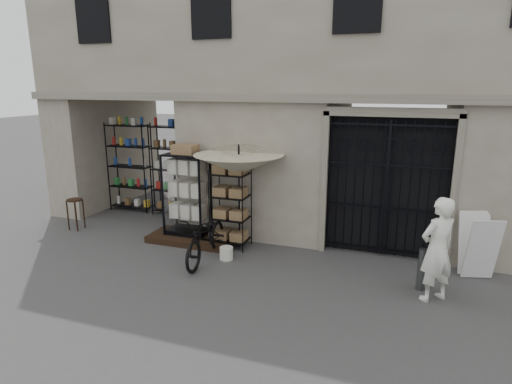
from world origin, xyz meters
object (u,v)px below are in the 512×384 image
at_px(wire_rack, 231,209).
at_px(wooden_stool, 76,213).
at_px(display_cabinet, 187,198).
at_px(white_bucket, 226,253).
at_px(market_umbrella, 239,159).
at_px(shopkeeper, 432,299).
at_px(steel_bollard, 422,269).
at_px(bicycle, 207,260).
at_px(easel_sign, 478,246).

xyz_separation_m(wire_rack, wooden_stool, (-4.09, -0.21, -0.45)).
bearing_deg(wire_rack, display_cabinet, 170.62).
xyz_separation_m(white_bucket, wooden_stool, (-4.28, 0.51, 0.28)).
height_order(market_umbrella, shopkeeper, market_umbrella).
relative_size(display_cabinet, white_bucket, 7.37).
bearing_deg(white_bucket, steel_bollard, -1.54).
height_order(display_cabinet, market_umbrella, market_umbrella).
distance_m(wire_rack, bicycle, 1.25).
relative_size(wire_rack, shopkeeper, 0.99).
height_order(bicycle, shopkeeper, bicycle).
bearing_deg(wooden_stool, white_bucket, -6.75).
height_order(steel_bollard, shopkeeper, steel_bollard).
height_order(market_umbrella, easel_sign, market_umbrella).
bearing_deg(wooden_stool, display_cabinet, 5.42).
bearing_deg(steel_bollard, display_cabinet, 170.02).
xyz_separation_m(display_cabinet, white_bucket, (1.31, -0.79, -0.86)).
bearing_deg(shopkeeper, white_bucket, -45.78).
bearing_deg(display_cabinet, shopkeeper, -9.38).
bearing_deg(display_cabinet, easel_sign, 3.47).
relative_size(display_cabinet, easel_sign, 1.70).
distance_m(display_cabinet, steel_bollard, 5.17).
bearing_deg(shopkeeper, wooden_stool, -46.19).
xyz_separation_m(wire_rack, market_umbrella, (0.19, 0.05, 1.12)).
relative_size(display_cabinet, bicycle, 1.07).
distance_m(steel_bollard, easel_sign, 1.34).
bearing_deg(wooden_stool, bicycle, -9.92).
relative_size(market_umbrella, white_bucket, 10.03).
relative_size(wire_rack, white_bucket, 6.42).
relative_size(market_umbrella, bicycle, 1.46).
height_order(display_cabinet, easel_sign, display_cabinet).
distance_m(white_bucket, wooden_stool, 4.32).
bearing_deg(bicycle, market_umbrella, 66.37).
height_order(white_bucket, bicycle, bicycle).
bearing_deg(wooden_stool, shopkeeper, -6.36).
xyz_separation_m(market_umbrella, easel_sign, (4.74, 0.02, -1.36)).
bearing_deg(steel_bollard, market_umbrella, 167.06).
xyz_separation_m(market_umbrella, steel_bollard, (3.76, -0.87, -1.60)).
bearing_deg(white_bucket, market_umbrella, 90.60).
bearing_deg(easel_sign, bicycle, 174.64).
bearing_deg(market_umbrella, white_bucket, -89.40).
relative_size(bicycle, steel_bollard, 2.48).
height_order(white_bucket, shopkeeper, white_bucket).
xyz_separation_m(white_bucket, bicycle, (-0.36, -0.18, -0.13)).
bearing_deg(market_umbrella, shopkeeper, -16.55).
distance_m(display_cabinet, wooden_stool, 3.05).
height_order(wire_rack, shopkeeper, wire_rack).
xyz_separation_m(bicycle, easel_sign, (5.09, 0.97, 0.61)).
distance_m(display_cabinet, white_bucket, 1.75).
relative_size(wire_rack, steel_bollard, 2.31).
relative_size(wooden_stool, shopkeeper, 0.44).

